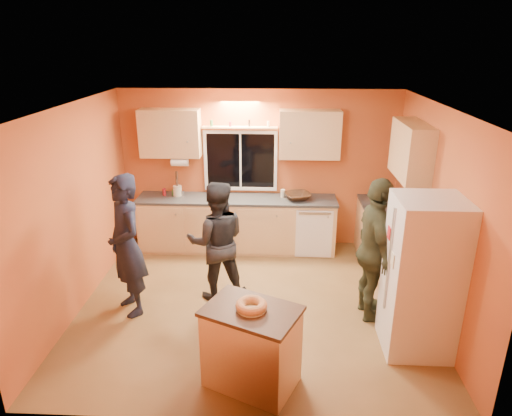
# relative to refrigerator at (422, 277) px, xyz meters

# --- Properties ---
(ground) EXTENTS (4.50, 4.50, 0.00)m
(ground) POSITION_rel_refrigerator_xyz_m (-1.89, 0.80, -0.90)
(ground) COLOR brown
(ground) RESTS_ON ground
(room_shell) EXTENTS (4.54, 4.04, 2.61)m
(room_shell) POSITION_rel_refrigerator_xyz_m (-1.77, 1.21, 0.72)
(room_shell) COLOR #B8552F
(room_shell) RESTS_ON ground
(back_counter) EXTENTS (4.23, 0.62, 0.90)m
(back_counter) POSITION_rel_refrigerator_xyz_m (-1.88, 2.50, -0.45)
(back_counter) COLOR tan
(back_counter) RESTS_ON ground
(right_counter) EXTENTS (0.62, 1.84, 0.90)m
(right_counter) POSITION_rel_refrigerator_xyz_m (0.06, 1.30, -0.45)
(right_counter) COLOR tan
(right_counter) RESTS_ON ground
(refrigerator) EXTENTS (0.72, 0.70, 1.80)m
(refrigerator) POSITION_rel_refrigerator_xyz_m (0.00, 0.00, 0.00)
(refrigerator) COLOR silver
(refrigerator) RESTS_ON ground
(island) EXTENTS (1.08, 0.94, 0.87)m
(island) POSITION_rel_refrigerator_xyz_m (-1.82, -0.68, -0.46)
(island) COLOR tan
(island) RESTS_ON ground
(bundt_pastry) EXTENTS (0.31, 0.31, 0.09)m
(bundt_pastry) POSITION_rel_refrigerator_xyz_m (-1.82, -0.68, 0.02)
(bundt_pastry) COLOR tan
(bundt_pastry) RESTS_ON island
(person_left) EXTENTS (0.75, 0.80, 1.83)m
(person_left) POSITION_rel_refrigerator_xyz_m (-3.45, 0.60, 0.02)
(person_left) COLOR black
(person_left) RESTS_ON ground
(person_center) EXTENTS (0.89, 0.75, 1.65)m
(person_center) POSITION_rel_refrigerator_xyz_m (-2.37, 0.98, -0.08)
(person_center) COLOR black
(person_center) RESTS_ON ground
(person_right) EXTENTS (0.51, 1.10, 1.83)m
(person_right) POSITION_rel_refrigerator_xyz_m (-0.39, 0.60, 0.02)
(person_right) COLOR #303622
(person_right) RESTS_ON ground
(mixing_bowl) EXTENTS (0.51, 0.51, 0.10)m
(mixing_bowl) POSITION_rel_refrigerator_xyz_m (-1.25, 2.49, 0.05)
(mixing_bowl) COLOR black
(mixing_bowl) RESTS_ON back_counter
(utensil_crock) EXTENTS (0.14, 0.14, 0.17)m
(utensil_crock) POSITION_rel_refrigerator_xyz_m (-3.22, 2.57, 0.09)
(utensil_crock) COLOR beige
(utensil_crock) RESTS_ON back_counter
(potted_plant) EXTENTS (0.25, 0.22, 0.28)m
(potted_plant) POSITION_rel_refrigerator_xyz_m (0.13, 0.86, 0.14)
(potted_plant) COLOR gray
(potted_plant) RESTS_ON right_counter
(red_box) EXTENTS (0.19, 0.17, 0.07)m
(red_box) POSITION_rel_refrigerator_xyz_m (0.11, 1.33, 0.04)
(red_box) COLOR #A4191E
(red_box) RESTS_ON right_counter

